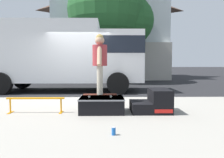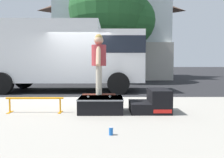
# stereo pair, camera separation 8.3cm
# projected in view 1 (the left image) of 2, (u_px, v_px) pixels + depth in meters

# --- Properties ---
(ground_plane) EXTENTS (140.00, 140.00, 0.00)m
(ground_plane) POSITION_uv_depth(u_px,v_px,m) (76.00, 98.00, 8.15)
(ground_plane) COLOR black
(sidewalk_slab) EXTENTS (50.00, 5.00, 0.12)m
(sidewalk_slab) POSITION_uv_depth(u_px,v_px,m) (57.00, 116.00, 5.15)
(sidewalk_slab) COLOR gray
(sidewalk_slab) RESTS_ON ground
(skate_box) EXTENTS (1.03, 0.84, 0.35)m
(skate_box) POSITION_uv_depth(u_px,v_px,m) (102.00, 104.00, 5.31)
(skate_box) COLOR black
(skate_box) RESTS_ON sidewalk_slab
(kicker_ramp) EXTENTS (0.90, 0.80, 0.53)m
(kicker_ramp) POSITION_uv_depth(u_px,v_px,m) (154.00, 102.00, 5.33)
(kicker_ramp) COLOR black
(kicker_ramp) RESTS_ON sidewalk_slab
(grind_rail) EXTENTS (1.33, 0.28, 0.36)m
(grind_rail) POSITION_uv_depth(u_px,v_px,m) (36.00, 101.00, 5.23)
(grind_rail) COLOR orange
(grind_rail) RESTS_ON sidewalk_slab
(skateboard) EXTENTS (0.79, 0.24, 0.07)m
(skateboard) POSITION_uv_depth(u_px,v_px,m) (100.00, 95.00, 5.32)
(skateboard) COLOR #4C1E14
(skateboard) RESTS_ON skate_box
(skater_kid) EXTENTS (0.34, 0.72, 1.39)m
(skater_kid) POSITION_uv_depth(u_px,v_px,m) (100.00, 59.00, 5.26)
(skater_kid) COLOR #B7AD99
(skater_kid) RESTS_ON skateboard
(soda_can) EXTENTS (0.07, 0.07, 0.13)m
(soda_can) POSITION_uv_depth(u_px,v_px,m) (114.00, 131.00, 3.61)
(soda_can) COLOR #1959B2
(soda_can) RESTS_ON sidewalk_slab
(box_truck) EXTENTS (6.91, 2.63, 3.05)m
(box_truck) POSITION_uv_depth(u_px,v_px,m) (65.00, 53.00, 10.21)
(box_truck) COLOR silver
(box_truck) RESTS_ON ground
(street_tree_main) EXTENTS (5.72, 5.20, 7.34)m
(street_tree_main) POSITION_uv_depth(u_px,v_px,m) (111.00, 13.00, 15.05)
(street_tree_main) COLOR brown
(street_tree_main) RESTS_ON ground
(house_behind) EXTENTS (9.54, 8.22, 8.40)m
(house_behind) POSITION_uv_depth(u_px,v_px,m) (110.00, 30.00, 20.54)
(house_behind) COLOR silver
(house_behind) RESTS_ON ground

